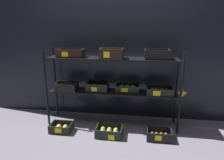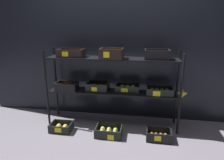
{
  "view_description": "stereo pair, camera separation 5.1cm",
  "coord_description": "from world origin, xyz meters",
  "px_view_note": "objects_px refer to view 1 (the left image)",
  "views": [
    {
      "loc": [
        0.4,
        -2.81,
        1.51
      ],
      "look_at": [
        0.0,
        0.0,
        0.69
      ],
      "focal_mm": 32.54,
      "sensor_mm": 36.0,
      "label": 1
    },
    {
      "loc": [
        0.45,
        -2.8,
        1.51
      ],
      "look_at": [
        0.0,
        0.0,
        0.69
      ],
      "focal_mm": 32.54,
      "sensor_mm": 36.0,
      "label": 2
    }
  ],
  "objects_px": {
    "crate_ground_kiwi": "(159,136)",
    "crate_ground_apple_gold": "(61,128)",
    "crate_ground_pear": "(109,132)",
    "display_rack": "(113,76)"
  },
  "relations": [
    {
      "from": "crate_ground_kiwi",
      "to": "crate_ground_apple_gold",
      "type": "bearing_deg",
      "value": 179.35
    },
    {
      "from": "crate_ground_kiwi",
      "to": "crate_ground_pear",
      "type": "bearing_deg",
      "value": -179.63
    },
    {
      "from": "display_rack",
      "to": "crate_ground_pear",
      "type": "xyz_separation_m",
      "value": [
        -0.01,
        -0.35,
        -0.7
      ]
    },
    {
      "from": "crate_ground_apple_gold",
      "to": "crate_ground_pear",
      "type": "distance_m",
      "value": 0.7
    },
    {
      "from": "display_rack",
      "to": "crate_ground_kiwi",
      "type": "distance_m",
      "value": 1.03
    },
    {
      "from": "crate_ground_apple_gold",
      "to": "crate_ground_kiwi",
      "type": "distance_m",
      "value": 1.37
    },
    {
      "from": "crate_ground_kiwi",
      "to": "display_rack",
      "type": "bearing_deg",
      "value": 152.27
    },
    {
      "from": "crate_ground_pear",
      "to": "crate_ground_apple_gold",
      "type": "bearing_deg",
      "value": 178.36
    },
    {
      "from": "crate_ground_apple_gold",
      "to": "crate_ground_kiwi",
      "type": "relative_size",
      "value": 0.92
    },
    {
      "from": "crate_ground_apple_gold",
      "to": "display_rack",
      "type": "bearing_deg",
      "value": 25.19
    }
  ]
}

